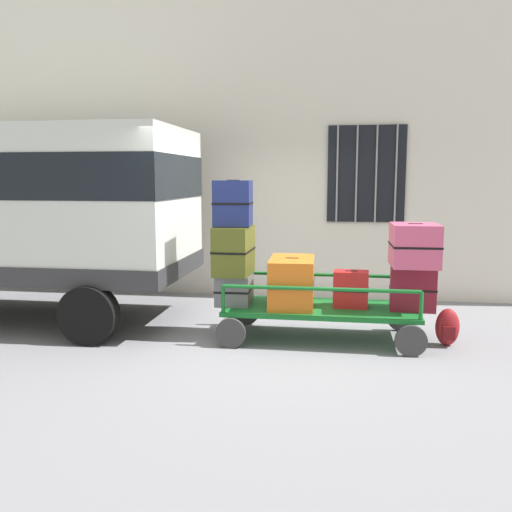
{
  "coord_description": "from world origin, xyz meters",
  "views": [
    {
      "loc": [
        0.96,
        -6.39,
        1.93
      ],
      "look_at": [
        -0.04,
        0.1,
        1.0
      ],
      "focal_mm": 38.45,
      "sensor_mm": 36.0,
      "label": 1
    }
  ],
  "objects_px": {
    "backpack": "(447,327)",
    "suitcase_midright_middle": "(414,245)",
    "van": "(15,203)",
    "suitcase_center_bottom": "(351,289)",
    "luggage_cart": "(321,312)",
    "suitcase_left_middle": "(234,250)",
    "suitcase_left_bottom": "(234,289)",
    "suitcase_midleft_bottom": "(292,282)",
    "suitcase_midright_bottom": "(413,289)",
    "suitcase_left_top": "(233,203)"
  },
  "relations": [
    {
      "from": "suitcase_left_bottom",
      "to": "suitcase_midleft_bottom",
      "type": "height_order",
      "value": "suitcase_midleft_bottom"
    },
    {
      "from": "luggage_cart",
      "to": "suitcase_midright_bottom",
      "type": "distance_m",
      "value": 1.11
    },
    {
      "from": "luggage_cart",
      "to": "suitcase_midleft_bottom",
      "type": "bearing_deg",
      "value": 175.6
    },
    {
      "from": "suitcase_midright_bottom",
      "to": "backpack",
      "type": "height_order",
      "value": "suitcase_midright_bottom"
    },
    {
      "from": "suitcase_left_middle",
      "to": "suitcase_midright_bottom",
      "type": "bearing_deg",
      "value": -0.57
    },
    {
      "from": "van",
      "to": "suitcase_left_top",
      "type": "xyz_separation_m",
      "value": [
        3.11,
        -0.43,
        0.04
      ]
    },
    {
      "from": "suitcase_midright_middle",
      "to": "backpack",
      "type": "height_order",
      "value": "suitcase_midright_middle"
    },
    {
      "from": "suitcase_midright_bottom",
      "to": "backpack",
      "type": "relative_size",
      "value": 1.22
    },
    {
      "from": "suitcase_left_bottom",
      "to": "backpack",
      "type": "distance_m",
      "value": 2.56
    },
    {
      "from": "van",
      "to": "suitcase_left_middle",
      "type": "height_order",
      "value": "van"
    },
    {
      "from": "suitcase_left_top",
      "to": "suitcase_center_bottom",
      "type": "relative_size",
      "value": 1.23
    },
    {
      "from": "suitcase_midright_middle",
      "to": "backpack",
      "type": "relative_size",
      "value": 1.45
    },
    {
      "from": "van",
      "to": "suitcase_left_top",
      "type": "bearing_deg",
      "value": -7.85
    },
    {
      "from": "suitcase_center_bottom",
      "to": "suitcase_left_top",
      "type": "bearing_deg",
      "value": -177.1
    },
    {
      "from": "suitcase_center_bottom",
      "to": "suitcase_midright_bottom",
      "type": "xyz_separation_m",
      "value": [
        0.71,
        -0.07,
        0.04
      ]
    },
    {
      "from": "suitcase_left_bottom",
      "to": "suitcase_left_middle",
      "type": "distance_m",
      "value": 0.49
    },
    {
      "from": "van",
      "to": "suitcase_midleft_bottom",
      "type": "distance_m",
      "value": 3.94
    },
    {
      "from": "suitcase_midleft_bottom",
      "to": "backpack",
      "type": "height_order",
      "value": "suitcase_midleft_bottom"
    },
    {
      "from": "suitcase_midright_bottom",
      "to": "suitcase_left_top",
      "type": "bearing_deg",
      "value": 179.92
    },
    {
      "from": "luggage_cart",
      "to": "suitcase_midleft_bottom",
      "type": "distance_m",
      "value": 0.5
    },
    {
      "from": "suitcase_left_bottom",
      "to": "suitcase_midleft_bottom",
      "type": "xyz_separation_m",
      "value": [
        0.71,
        0.01,
        0.11
      ]
    },
    {
      "from": "backpack",
      "to": "suitcase_midright_middle",
      "type": "bearing_deg",
      "value": 175.69
    },
    {
      "from": "suitcase_left_middle",
      "to": "suitcase_left_bottom",
      "type": "bearing_deg",
      "value": 90.0
    },
    {
      "from": "suitcase_left_bottom",
      "to": "suitcase_midright_bottom",
      "type": "distance_m",
      "value": 2.13
    },
    {
      "from": "van",
      "to": "suitcase_center_bottom",
      "type": "bearing_deg",
      "value": -4.51
    },
    {
      "from": "suitcase_left_bottom",
      "to": "backpack",
      "type": "height_order",
      "value": "suitcase_left_bottom"
    },
    {
      "from": "backpack",
      "to": "suitcase_center_bottom",
      "type": "bearing_deg",
      "value": 175.51
    },
    {
      "from": "luggage_cart",
      "to": "suitcase_left_bottom",
      "type": "relative_size",
      "value": 4.29
    },
    {
      "from": "luggage_cart",
      "to": "suitcase_left_middle",
      "type": "height_order",
      "value": "suitcase_left_middle"
    },
    {
      "from": "suitcase_midright_bottom",
      "to": "backpack",
      "type": "distance_m",
      "value": 0.6
    },
    {
      "from": "luggage_cart",
      "to": "suitcase_left_middle",
      "type": "xyz_separation_m",
      "value": [
        -1.06,
        -0.01,
        0.73
      ]
    },
    {
      "from": "suitcase_center_bottom",
      "to": "backpack",
      "type": "distance_m",
      "value": 1.19
    },
    {
      "from": "van",
      "to": "suitcase_center_bottom",
      "type": "distance_m",
      "value": 4.64
    },
    {
      "from": "suitcase_midright_middle",
      "to": "suitcase_midright_bottom",
      "type": "bearing_deg",
      "value": -90.0
    },
    {
      "from": "luggage_cart",
      "to": "suitcase_center_bottom",
      "type": "distance_m",
      "value": 0.46
    },
    {
      "from": "suitcase_midright_middle",
      "to": "van",
      "type": "bearing_deg",
      "value": 175.48
    },
    {
      "from": "van",
      "to": "suitcase_midleft_bottom",
      "type": "height_order",
      "value": "van"
    },
    {
      "from": "suitcase_left_top",
      "to": "suitcase_midright_bottom",
      "type": "relative_size",
      "value": 1.02
    },
    {
      "from": "suitcase_left_middle",
      "to": "suitcase_left_top",
      "type": "relative_size",
      "value": 1.2
    },
    {
      "from": "suitcase_center_bottom",
      "to": "suitcase_midright_bottom",
      "type": "bearing_deg",
      "value": -6.04
    },
    {
      "from": "luggage_cart",
      "to": "suitcase_center_bottom",
      "type": "xyz_separation_m",
      "value": [
        0.35,
        0.04,
        0.29
      ]
    },
    {
      "from": "van",
      "to": "suitcase_midright_bottom",
      "type": "relative_size",
      "value": 8.78
    },
    {
      "from": "suitcase_midleft_bottom",
      "to": "backpack",
      "type": "xyz_separation_m",
      "value": [
        1.82,
        -0.08,
        -0.47
      ]
    },
    {
      "from": "suitcase_left_middle",
      "to": "backpack",
      "type": "distance_m",
      "value": 2.67
    },
    {
      "from": "van",
      "to": "suitcase_left_bottom",
      "type": "distance_m",
      "value": 3.29
    },
    {
      "from": "luggage_cart",
      "to": "suitcase_left_middle",
      "type": "bearing_deg",
      "value": -179.21
    },
    {
      "from": "van",
      "to": "suitcase_center_bottom",
      "type": "xyz_separation_m",
      "value": [
        4.52,
        -0.36,
        -0.98
      ]
    },
    {
      "from": "van",
      "to": "backpack",
      "type": "relative_size",
      "value": 10.71
    },
    {
      "from": "suitcase_midleft_bottom",
      "to": "suitcase_midright_bottom",
      "type": "xyz_separation_m",
      "value": [
        1.42,
        -0.06,
        -0.03
      ]
    },
    {
      "from": "suitcase_center_bottom",
      "to": "backpack",
      "type": "height_order",
      "value": "suitcase_center_bottom"
    }
  ]
}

